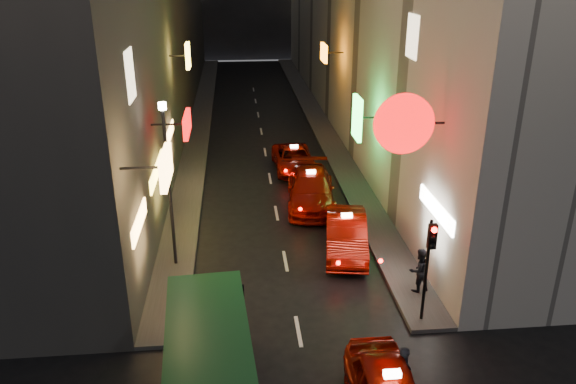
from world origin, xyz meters
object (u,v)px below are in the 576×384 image
object	(u,v)px
minibus	(209,366)
traffic_light	(430,251)
lamp_post	(168,175)
pedestrian_crossing	(404,368)

from	to	relation	value
minibus	traffic_light	distance (m)	7.45
traffic_light	lamp_post	bearing A→B (deg)	151.09
pedestrian_crossing	traffic_light	bearing A→B (deg)	-26.07
pedestrian_crossing	traffic_light	xyz separation A→B (m)	(1.54, 3.00, 1.82)
minibus	lamp_post	xyz separation A→B (m)	(-1.60, 7.80, 2.14)
pedestrian_crossing	traffic_light	world-z (taller)	traffic_light
minibus	pedestrian_crossing	xyz separation A→B (m)	(5.06, 0.27, -0.72)
minibus	traffic_light	world-z (taller)	traffic_light
minibus	lamp_post	distance (m)	8.24
lamp_post	minibus	bearing A→B (deg)	-78.40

